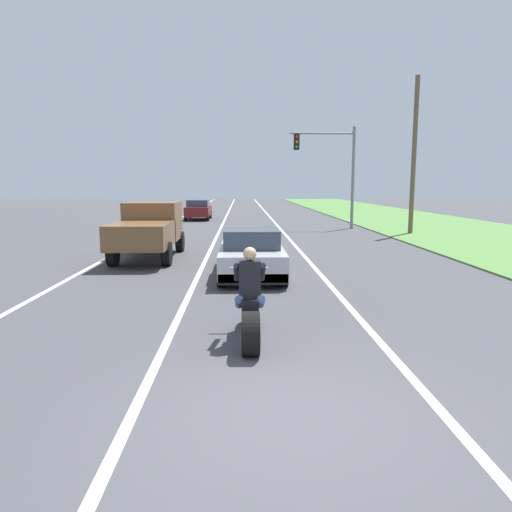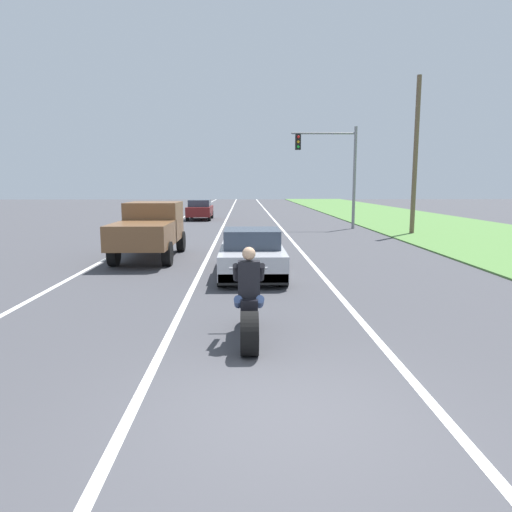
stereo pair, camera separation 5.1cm
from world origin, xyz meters
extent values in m
plane|color=#424247|center=(0.00, 0.00, 0.00)|extent=(160.00, 160.00, 0.00)
cube|color=white|center=(-5.40, 20.00, 0.00)|extent=(0.14, 120.00, 0.01)
cube|color=white|center=(1.80, 20.00, 0.00)|extent=(0.14, 120.00, 0.01)
cube|color=white|center=(-1.80, 20.00, 0.00)|extent=(0.14, 120.00, 0.01)
cube|color=#517F3D|center=(11.92, 20.00, 0.03)|extent=(10.00, 120.00, 0.06)
cylinder|color=black|center=(-0.39, 1.96, 0.35)|extent=(0.28, 0.69, 0.69)
cylinder|color=black|center=(-0.39, 3.51, 0.31)|extent=(0.12, 0.63, 0.63)
cube|color=black|center=(-0.39, 2.79, 0.61)|extent=(0.28, 1.10, 0.36)
cylinder|color=#B2B2B7|center=(-0.39, 3.43, 0.68)|extent=(0.08, 0.36, 0.73)
cylinder|color=#A5A5AA|center=(-0.39, 3.41, 1.11)|extent=(0.70, 0.05, 0.05)
cube|color=black|center=(-0.39, 2.56, 1.09)|extent=(0.36, 0.24, 0.60)
sphere|color=tan|center=(-0.39, 2.56, 1.51)|extent=(0.22, 0.22, 0.22)
cylinder|color=#384C7A|center=(-0.57, 2.59, 0.69)|extent=(0.14, 0.47, 0.32)
cylinder|color=black|center=(-0.61, 2.86, 1.14)|extent=(0.10, 0.51, 0.40)
cylinder|color=#384C7A|center=(-0.21, 2.59, 0.69)|extent=(0.14, 0.47, 0.32)
cylinder|color=black|center=(-0.17, 2.86, 1.14)|extent=(0.10, 0.51, 0.40)
cube|color=#B7B7BC|center=(-0.25, 8.53, 0.53)|extent=(1.80, 4.30, 0.64)
cube|color=#333D4C|center=(-0.25, 8.33, 1.11)|extent=(1.56, 1.70, 0.52)
cube|color=black|center=(-0.25, 6.48, 0.29)|extent=(1.76, 0.20, 0.28)
cylinder|color=black|center=(-1.05, 10.13, 0.32)|extent=(0.24, 0.64, 0.64)
cylinder|color=black|center=(0.55, 10.13, 0.32)|extent=(0.24, 0.64, 0.64)
cylinder|color=black|center=(-1.05, 6.93, 0.32)|extent=(0.24, 0.64, 0.64)
cylinder|color=black|center=(0.55, 6.93, 0.32)|extent=(0.24, 0.64, 0.64)
cube|color=brown|center=(-3.84, 12.68, 1.28)|extent=(1.90, 2.10, 1.40)
cube|color=#333D4C|center=(-3.84, 13.03, 1.67)|extent=(1.67, 0.29, 0.57)
cube|color=brown|center=(-3.84, 10.43, 0.98)|extent=(1.90, 2.70, 0.80)
cylinder|color=black|center=(-4.71, 13.48, 0.40)|extent=(0.28, 0.80, 0.80)
cylinder|color=black|center=(-2.97, 13.48, 0.40)|extent=(0.28, 0.80, 0.80)
cylinder|color=black|center=(-4.71, 10.13, 0.40)|extent=(0.28, 0.80, 0.80)
cylinder|color=black|center=(-2.97, 10.13, 0.40)|extent=(0.28, 0.80, 0.80)
cylinder|color=gray|center=(6.12, 23.02, 3.00)|extent=(0.18, 0.18, 6.00)
cylinder|color=gray|center=(4.22, 23.02, 5.60)|extent=(3.79, 0.12, 0.12)
cube|color=black|center=(2.73, 23.02, 5.10)|extent=(0.32, 0.24, 0.90)
sphere|color=red|center=(2.73, 22.88, 5.38)|extent=(0.16, 0.16, 0.16)
sphere|color=orange|center=(2.73, 22.88, 5.10)|extent=(0.16, 0.16, 0.16)
sphere|color=green|center=(2.73, 22.88, 4.82)|extent=(0.16, 0.16, 0.16)
cylinder|color=brown|center=(8.52, 19.70, 4.08)|extent=(0.24, 0.24, 8.16)
cube|color=maroon|center=(-3.79, 30.55, 0.65)|extent=(1.76, 4.00, 0.70)
cube|color=#333D4C|center=(-3.79, 30.35, 1.25)|extent=(1.56, 2.00, 0.50)
cylinder|color=black|center=(-4.59, 31.95, 0.30)|extent=(0.20, 0.60, 0.60)
cylinder|color=black|center=(-2.99, 31.95, 0.30)|extent=(0.20, 0.60, 0.60)
cylinder|color=black|center=(-4.59, 29.15, 0.30)|extent=(0.20, 0.60, 0.60)
cylinder|color=black|center=(-2.99, 29.15, 0.30)|extent=(0.20, 0.60, 0.60)
camera|label=1|loc=(-0.53, -5.01, 2.63)|focal=32.84mm
camera|label=2|loc=(-0.48, -5.02, 2.63)|focal=32.84mm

